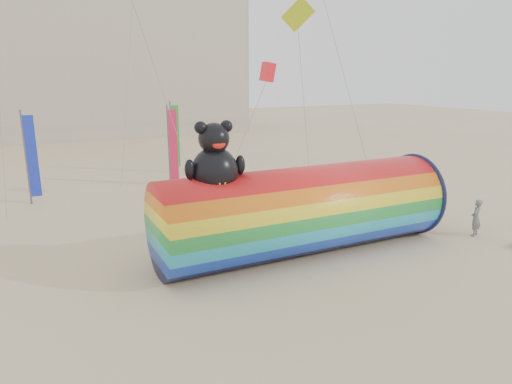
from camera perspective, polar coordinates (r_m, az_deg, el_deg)
name	(u,v)px	position (r m, az deg, el deg)	size (l,w,h in m)	color
ground	(262,263)	(17.57, 0.74, -8.87)	(160.00, 160.00, 0.00)	#CCB58C
windsock_assembly	(304,208)	(18.22, 6.02, -1.98)	(11.98, 3.65, 5.52)	red
kite_handler	(476,218)	(22.42, 25.80, -2.93)	(0.61, 0.40, 1.66)	slate
festival_banners	(133,145)	(30.32, -15.16, 5.66)	(10.20, 4.91, 5.20)	#59595E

